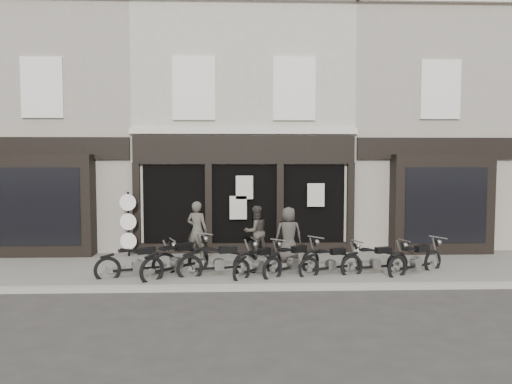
{
  "coord_description": "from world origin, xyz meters",
  "views": [
    {
      "loc": [
        -0.22,
        -13.11,
        3.21
      ],
      "look_at": [
        0.33,
        1.6,
        2.19
      ],
      "focal_mm": 35.0,
      "sensor_mm": 36.0,
      "label": 1
    }
  ],
  "objects_px": {
    "motorcycle_3": "(259,265)",
    "motorcycle_5": "(331,264)",
    "motorcycle_6": "(376,263)",
    "motorcycle_7": "(416,262)",
    "motorcycle_1": "(177,263)",
    "motorcycle_2": "(219,264)",
    "man_left": "(197,230)",
    "man_centre": "(256,231)",
    "advert_sign_post": "(128,227)",
    "motorcycle_0": "(138,265)",
    "motorcycle_4": "(293,263)",
    "man_right": "(289,234)"
  },
  "relations": [
    {
      "from": "motorcycle_4",
      "to": "man_centre",
      "type": "height_order",
      "value": "man_centre"
    },
    {
      "from": "motorcycle_5",
      "to": "motorcycle_0",
      "type": "bearing_deg",
      "value": 156.85
    },
    {
      "from": "motorcycle_6",
      "to": "motorcycle_7",
      "type": "relative_size",
      "value": 1.04
    },
    {
      "from": "advert_sign_post",
      "to": "motorcycle_3",
      "type": "bearing_deg",
      "value": -27.88
    },
    {
      "from": "motorcycle_2",
      "to": "motorcycle_7",
      "type": "distance_m",
      "value": 5.28
    },
    {
      "from": "motorcycle_1",
      "to": "motorcycle_4",
      "type": "height_order",
      "value": "motorcycle_1"
    },
    {
      "from": "motorcycle_1",
      "to": "advert_sign_post",
      "type": "xyz_separation_m",
      "value": [
        -1.81,
        2.53,
        0.6
      ]
    },
    {
      "from": "motorcycle_2",
      "to": "motorcycle_0",
      "type": "bearing_deg",
      "value": 167.2
    },
    {
      "from": "motorcycle_3",
      "to": "motorcycle_6",
      "type": "bearing_deg",
      "value": -46.74
    },
    {
      "from": "motorcycle_3",
      "to": "man_right",
      "type": "xyz_separation_m",
      "value": [
        0.95,
        1.58,
        0.56
      ]
    },
    {
      "from": "motorcycle_3",
      "to": "motorcycle_7",
      "type": "xyz_separation_m",
      "value": [
        4.23,
        0.04,
        0.03
      ]
    },
    {
      "from": "man_centre",
      "to": "man_right",
      "type": "relative_size",
      "value": 0.98
    },
    {
      "from": "motorcycle_6",
      "to": "man_left",
      "type": "relative_size",
      "value": 1.12
    },
    {
      "from": "motorcycle_1",
      "to": "motorcycle_3",
      "type": "relative_size",
      "value": 1.17
    },
    {
      "from": "motorcycle_2",
      "to": "advert_sign_post",
      "type": "bearing_deg",
      "value": 125.43
    },
    {
      "from": "motorcycle_0",
      "to": "man_centre",
      "type": "relative_size",
      "value": 1.28
    },
    {
      "from": "motorcycle_3",
      "to": "man_left",
      "type": "height_order",
      "value": "man_left"
    },
    {
      "from": "motorcycle_3",
      "to": "motorcycle_6",
      "type": "distance_m",
      "value": 3.14
    },
    {
      "from": "motorcycle_4",
      "to": "motorcycle_7",
      "type": "bearing_deg",
      "value": -40.03
    },
    {
      "from": "motorcycle_5",
      "to": "motorcycle_6",
      "type": "relative_size",
      "value": 0.93
    },
    {
      "from": "motorcycle_4",
      "to": "man_centre",
      "type": "relative_size",
      "value": 1.11
    },
    {
      "from": "motorcycle_5",
      "to": "advert_sign_post",
      "type": "xyz_separation_m",
      "value": [
        -5.9,
        2.54,
        0.67
      ]
    },
    {
      "from": "motorcycle_4",
      "to": "man_left",
      "type": "height_order",
      "value": "man_left"
    },
    {
      "from": "motorcycle_2",
      "to": "man_left",
      "type": "relative_size",
      "value": 1.22
    },
    {
      "from": "motorcycle_7",
      "to": "advert_sign_post",
      "type": "distance_m",
      "value": 8.6
    },
    {
      "from": "man_left",
      "to": "man_right",
      "type": "xyz_separation_m",
      "value": [
        2.74,
        -0.46,
        -0.07
      ]
    },
    {
      "from": "motorcycle_5",
      "to": "motorcycle_7",
      "type": "relative_size",
      "value": 0.97
    },
    {
      "from": "motorcycle_1",
      "to": "motorcycle_2",
      "type": "relative_size",
      "value": 0.88
    },
    {
      "from": "motorcycle_7",
      "to": "motorcycle_2",
      "type": "bearing_deg",
      "value": 149.36
    },
    {
      "from": "motorcycle_7",
      "to": "man_right",
      "type": "xyz_separation_m",
      "value": [
        -3.28,
        1.54,
        0.53
      ]
    },
    {
      "from": "motorcycle_7",
      "to": "motorcycle_1",
      "type": "bearing_deg",
      "value": 148.7
    },
    {
      "from": "motorcycle_3",
      "to": "man_centre",
      "type": "height_order",
      "value": "man_centre"
    },
    {
      "from": "motorcycle_2",
      "to": "motorcycle_7",
      "type": "relative_size",
      "value": 1.14
    },
    {
      "from": "motorcycle_0",
      "to": "man_left",
      "type": "height_order",
      "value": "man_left"
    },
    {
      "from": "man_left",
      "to": "man_right",
      "type": "height_order",
      "value": "man_left"
    },
    {
      "from": "motorcycle_5",
      "to": "motorcycle_7",
      "type": "height_order",
      "value": "motorcycle_7"
    },
    {
      "from": "motorcycle_0",
      "to": "motorcycle_3",
      "type": "bearing_deg",
      "value": -20.14
    },
    {
      "from": "motorcycle_7",
      "to": "advert_sign_post",
      "type": "relative_size",
      "value": 0.89
    },
    {
      "from": "motorcycle_6",
      "to": "man_centre",
      "type": "xyz_separation_m",
      "value": [
        -3.14,
        2.2,
        0.54
      ]
    },
    {
      "from": "motorcycle_7",
      "to": "man_centre",
      "type": "relative_size",
      "value": 1.18
    },
    {
      "from": "motorcycle_2",
      "to": "motorcycle_4",
      "type": "xyz_separation_m",
      "value": [
        1.96,
        0.09,
        -0.01
      ]
    },
    {
      "from": "motorcycle_3",
      "to": "motorcycle_7",
      "type": "relative_size",
      "value": 0.85
    },
    {
      "from": "man_right",
      "to": "advert_sign_post",
      "type": "xyz_separation_m",
      "value": [
        -4.91,
        0.99,
        0.11
      ]
    },
    {
      "from": "motorcycle_2",
      "to": "advert_sign_post",
      "type": "distance_m",
      "value": 3.95
    },
    {
      "from": "motorcycle_0",
      "to": "motorcycle_7",
      "type": "height_order",
      "value": "motorcycle_0"
    },
    {
      "from": "motorcycle_0",
      "to": "motorcycle_5",
      "type": "xyz_separation_m",
      "value": [
        5.11,
        0.06,
        -0.04
      ]
    },
    {
      "from": "motorcycle_3",
      "to": "motorcycle_5",
      "type": "relative_size",
      "value": 0.88
    },
    {
      "from": "motorcycle_1",
      "to": "motorcycle_6",
      "type": "bearing_deg",
      "value": -47.15
    },
    {
      "from": "motorcycle_2",
      "to": "motorcycle_7",
      "type": "height_order",
      "value": "motorcycle_2"
    },
    {
      "from": "man_left",
      "to": "motorcycle_3",
      "type": "bearing_deg",
      "value": 151.7
    }
  ]
}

